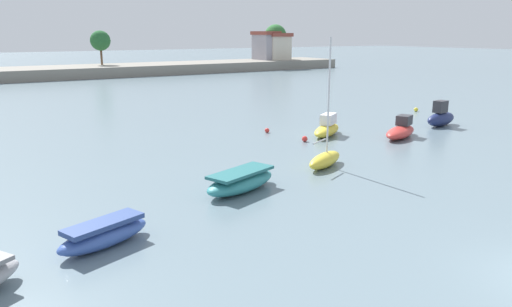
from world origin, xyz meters
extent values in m
ellipsoid|color=#3856A8|center=(-10.57, 9.91, 0.36)|extent=(3.63, 2.20, 0.72)
cube|color=navy|center=(-10.57, 9.91, 0.81)|extent=(2.92, 1.80, 0.17)
ellipsoid|color=teal|center=(-3.59, 12.61, 0.41)|extent=(4.47, 2.84, 0.83)
cube|color=#226367|center=(-3.59, 12.61, 0.90)|extent=(3.59, 2.33, 0.14)
ellipsoid|color=yellow|center=(2.36, 13.78, 0.39)|extent=(3.35, 2.22, 0.79)
cylinder|color=silver|center=(2.56, 13.87, 3.82)|extent=(0.10, 0.10, 6.08)
cylinder|color=#B7B7BC|center=(1.69, 13.47, 1.56)|extent=(1.38, 0.70, 0.08)
ellipsoid|color=yellow|center=(7.90, 20.16, 0.39)|extent=(4.02, 3.21, 0.79)
cube|color=silver|center=(8.16, 20.33, 1.15)|extent=(1.75, 1.51, 0.73)
cube|color=black|center=(8.81, 20.75, 1.23)|extent=(0.45, 0.64, 0.51)
ellipsoid|color=#C63833|center=(11.73, 16.92, 0.40)|extent=(4.34, 2.94, 0.80)
cube|color=#333338|center=(12.38, 17.20, 1.14)|extent=(1.41, 1.25, 0.68)
cube|color=black|center=(12.91, 17.44, 1.20)|extent=(0.38, 0.73, 0.47)
ellipsoid|color=navy|center=(17.88, 18.36, 0.54)|extent=(3.57, 1.68, 1.08)
cube|color=#333338|center=(17.65, 18.32, 1.54)|extent=(1.15, 0.89, 0.91)
cube|color=black|center=(18.17, 18.40, 1.63)|extent=(0.18, 0.67, 0.64)
sphere|color=red|center=(5.40, 19.45, 0.19)|extent=(0.38, 0.38, 0.38)
sphere|color=yellow|center=(22.05, 24.26, 0.19)|extent=(0.38, 0.38, 0.38)
sphere|color=red|center=(4.97, 23.33, 0.17)|extent=(0.34, 0.34, 0.34)
cube|color=gray|center=(0.00, 78.97, 0.85)|extent=(110.36, 11.27, 1.71)
cube|color=#99939E|center=(42.09, 79.79, 4.19)|extent=(3.23, 5.55, 4.96)
cube|color=brown|center=(42.09, 79.79, 7.02)|extent=(3.56, 6.10, 0.70)
cube|color=beige|center=(44.12, 79.31, 4.01)|extent=(4.51, 5.31, 4.61)
cube|color=brown|center=(44.12, 79.31, 6.67)|extent=(4.96, 5.85, 0.70)
cylinder|color=brown|center=(45.47, 81.19, 3.19)|extent=(0.36, 0.36, 2.97)
sphere|color=#2D6B33|center=(45.47, 81.19, 6.50)|extent=(4.56, 4.56, 4.56)
cylinder|color=brown|center=(9.22, 81.05, 3.06)|extent=(0.36, 0.36, 2.71)
sphere|color=#235B2D|center=(9.22, 81.05, 5.77)|extent=(3.39, 3.39, 3.39)
camera|label=1|loc=(-14.59, -6.05, 7.06)|focal=34.78mm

